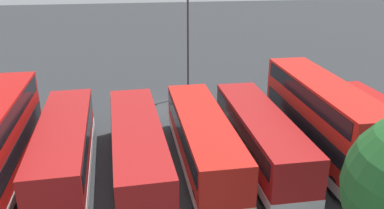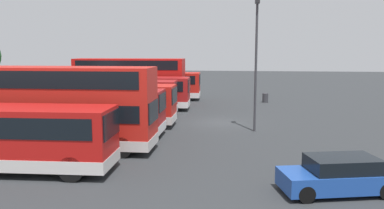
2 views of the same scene
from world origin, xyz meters
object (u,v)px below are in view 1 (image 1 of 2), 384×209
Objects in this scene: bus_double_decker_second at (321,117)px; car_hatchback_silver at (300,74)px; bus_single_deck_fourth at (203,139)px; bus_single_deck_fifth at (138,148)px; bus_single_deck_sixth at (65,146)px; bus_single_deck_third at (260,135)px; lamp_post_tall at (188,38)px; waste_bin_yellow at (11,94)px.

car_hatchback_silver is at bearing -109.28° from bus_double_decker_second.
bus_double_decker_second is 0.99× the size of bus_single_deck_fourth.
bus_single_deck_sixth is at bearing -11.37° from bus_single_deck_fifth.
bus_double_decker_second is 3.77m from bus_single_deck_third.
bus_single_deck_fifth reaches higher than car_hatchback_silver.
lamp_post_tall is (-0.82, -11.32, 3.39)m from bus_single_deck_fourth.
waste_bin_yellow is at bearing -53.52° from bus_single_deck_fifth.
bus_single_deck_fourth is 7.52m from bus_single_deck_sixth.
bus_double_decker_second is 24.48m from waste_bin_yellow.
car_hatchback_silver is at bearing -121.28° from bus_single_deck_third.
lamp_post_tall is 9.10× the size of waste_bin_yellow.
waste_bin_yellow is at bearing -6.79° from lamp_post_tall.
bus_single_deck_fifth is at bearing 43.20° from car_hatchback_silver.
car_hatchback_silver is 4.81× the size of waste_bin_yellow.
bus_double_decker_second is 14.54m from bus_single_deck_sixth.
bus_single_deck_fourth is at bearing 0.75° from bus_double_decker_second.
bus_single_deck_fifth and bus_single_deck_sixth have the same top height.
bus_double_decker_second is 1.01× the size of bus_single_deck_sixth.
bus_single_deck_fourth is 1.02× the size of bus_single_deck_sixth.
lamp_post_tall is at bearing 13.70° from car_hatchback_silver.
car_hatchback_silver is at bearing -144.60° from bus_single_deck_sixth.
bus_single_deck_fifth is at bearing 126.48° from waste_bin_yellow.
bus_single_deck_fifth is 12.33× the size of waste_bin_yellow.
bus_single_deck_third is 0.97× the size of bus_single_deck_fourth.
bus_single_deck_third is (3.68, 0.15, -0.83)m from bus_double_decker_second.
bus_double_decker_second is at bearing 118.79° from lamp_post_tall.
bus_single_deck_fourth is at bearing 136.37° from waste_bin_yellow.
bus_single_deck_fourth is 0.98× the size of bus_single_deck_fifth.
bus_double_decker_second reaches higher than bus_single_deck_third.
bus_single_deck_fifth is 3.96m from bus_single_deck_sixth.
bus_single_deck_fifth is at bearing 69.39° from lamp_post_tall.
bus_single_deck_sixth is (3.88, -0.78, -0.00)m from bus_single_deck_fifth.
bus_double_decker_second is 13.07m from lamp_post_tall.
bus_single_deck_sixth is 1.31× the size of lamp_post_tall.
bus_single_deck_sixth is at bearing 115.70° from waste_bin_yellow.
lamp_post_tall is at bearing -94.15° from bus_single_deck_fourth.
car_hatchback_silver is 0.53× the size of lamp_post_tall.
bus_double_decker_second is 11.98× the size of waste_bin_yellow.
bus_single_deck_third is at bearing 58.72° from car_hatchback_silver.
bus_double_decker_second is 7.04m from bus_single_deck_fourth.
lamp_post_tall is (-4.46, -11.86, 3.39)m from bus_single_deck_fifth.
bus_single_deck_third and bus_single_deck_fifth have the same top height.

